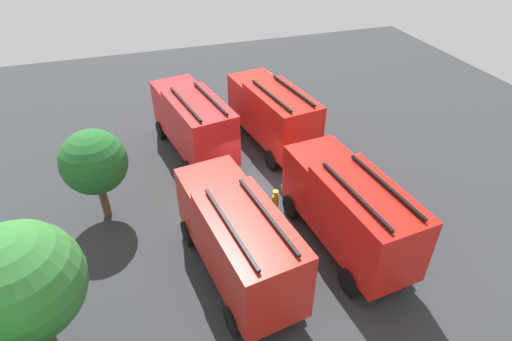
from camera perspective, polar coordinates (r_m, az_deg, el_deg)
ground_plane at (r=21.27m, az=0.00°, el=-3.08°), size 46.56×46.56×0.00m
fire_truck_0 at (r=17.49m, az=12.63°, el=-4.94°), size 7.39×3.29×3.88m
fire_truck_1 at (r=24.12m, az=2.24°, el=8.01°), size 7.48×3.60×3.88m
fire_truck_2 at (r=15.83m, az=-2.63°, el=-9.02°), size 7.47×3.57×3.88m
fire_truck_3 at (r=23.49m, az=-8.69°, el=6.82°), size 7.52×3.78×3.88m
firefighter_0 at (r=19.18m, az=2.68°, el=-4.59°), size 0.48×0.42×1.65m
firefighter_1 at (r=26.25m, az=-4.88°, el=7.54°), size 0.44×0.30×1.82m
firefighter_2 at (r=30.94m, az=1.87°, el=12.01°), size 0.48×0.38×1.74m
tree_1 at (r=13.88m, az=-29.72°, el=-13.42°), size 3.65×3.65×5.65m
tree_2 at (r=19.43m, az=-21.45°, el=1.05°), size 2.92×2.92×4.53m
traffic_cone_0 at (r=25.55m, az=-4.14°, el=4.82°), size 0.39×0.39×0.56m
traffic_cone_1 at (r=20.35m, az=17.87°, el=-6.04°), size 0.46×0.46×0.65m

